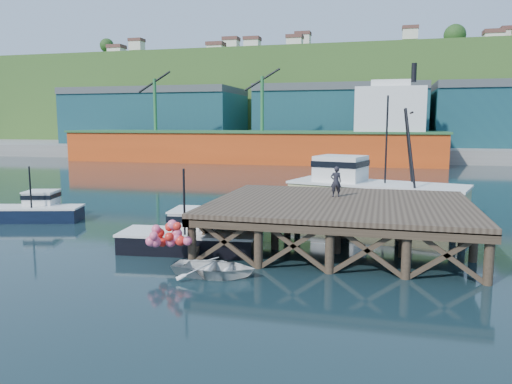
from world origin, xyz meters
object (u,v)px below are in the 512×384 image
(boat_navy, at_px, (37,209))
(trawler, at_px, (373,189))
(boat_black, at_px, (190,235))
(dockworker, at_px, (336,182))
(dinghy, at_px, (214,268))

(boat_navy, relative_size, trawler, 0.47)
(boat_black, height_order, trawler, trawler)
(boat_navy, xyz_separation_m, dockworker, (17.79, -0.31, 2.22))
(boat_black, bearing_deg, trawler, 51.12)
(boat_black, bearing_deg, dinghy, -62.03)
(trawler, xyz_separation_m, dinghy, (-5.51, -15.74, -1.22))
(trawler, distance_m, dockworker, 8.46)
(dockworker, bearing_deg, dinghy, 46.11)
(dockworker, bearing_deg, trawler, -118.37)
(boat_black, distance_m, dinghy, 4.23)
(trawler, relative_size, dockworker, 7.75)
(trawler, bearing_deg, boat_navy, -142.66)
(boat_navy, bearing_deg, dinghy, -44.53)
(trawler, height_order, dinghy, trawler)
(dinghy, bearing_deg, boat_navy, 60.73)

